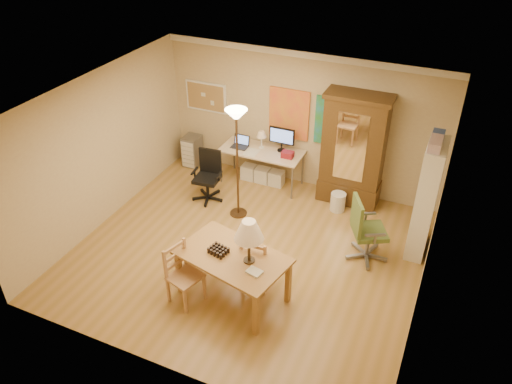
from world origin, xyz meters
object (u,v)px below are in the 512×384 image
at_px(office_chair_green, 365,243).
at_px(dining_table, 238,249).
at_px(bookshelf, 426,200).
at_px(armoire, 353,157).
at_px(computer_desk, 264,163).
at_px(office_chair_black, 208,186).

bearing_deg(office_chair_green, dining_table, -131.60).
height_order(dining_table, bookshelf, bookshelf).
height_order(dining_table, armoire, armoire).
bearing_deg(office_chair_green, computer_desk, 148.56).
relative_size(computer_desk, office_chair_black, 1.64).
bearing_deg(armoire, dining_table, -103.62).
distance_m(office_chair_black, office_chair_green, 3.21).
relative_size(office_chair_black, bookshelf, 0.50).
bearing_deg(armoire, office_chair_black, -156.99).
bearing_deg(office_chair_green, office_chair_black, 170.80).
bearing_deg(dining_table, armoire, 76.38).
bearing_deg(armoire, computer_desk, -177.31).
relative_size(armoire, bookshelf, 1.10).
xyz_separation_m(computer_desk, armoire, (1.74, 0.08, 0.49)).
xyz_separation_m(dining_table, bookshelf, (2.23, 2.25, 0.05)).
distance_m(dining_table, office_chair_black, 2.84).
relative_size(office_chair_green, armoire, 0.53).
bearing_deg(office_chair_black, bookshelf, 1.11).
distance_m(armoire, bookshelf, 1.74).
xyz_separation_m(computer_desk, bookshelf, (3.18, -0.90, 0.53)).
height_order(armoire, bookshelf, armoire).
relative_size(office_chair_black, armoire, 0.46).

